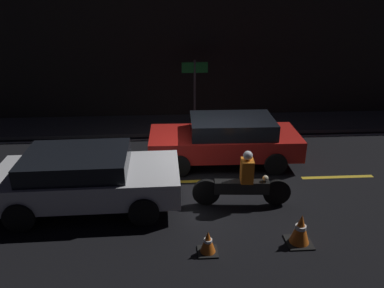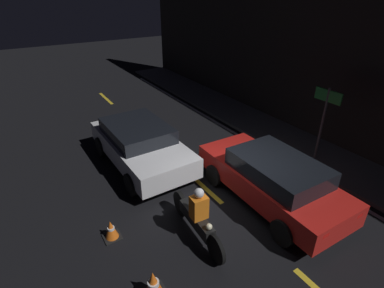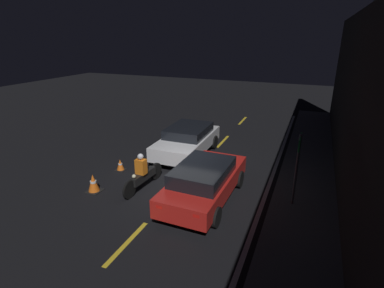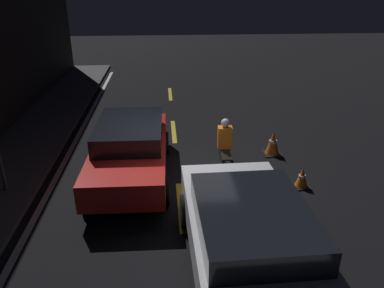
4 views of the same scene
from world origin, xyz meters
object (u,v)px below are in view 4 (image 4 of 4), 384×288
(traffic_cone_near, at_px, (302,178))
(taxi_red, at_px, (130,148))
(motorcycle, at_px, (225,151))
(sedan_white, at_px, (249,233))
(traffic_cone_mid, at_px, (273,143))

(traffic_cone_near, bearing_deg, taxi_red, 77.11)
(taxi_red, relative_size, motorcycle, 1.86)
(taxi_red, bearing_deg, motorcycle, 91.93)
(sedan_white, relative_size, traffic_cone_mid, 6.38)
(taxi_red, distance_m, traffic_cone_mid, 4.04)
(sedan_white, distance_m, motorcycle, 3.66)
(sedan_white, relative_size, taxi_red, 0.98)
(sedan_white, distance_m, traffic_cone_near, 3.33)
(sedan_white, relative_size, traffic_cone_near, 8.72)
(sedan_white, xyz_separation_m, taxi_red, (3.61, 2.18, -0.01))
(taxi_red, bearing_deg, traffic_cone_mid, 104.67)
(sedan_white, height_order, taxi_red, taxi_red)
(taxi_red, distance_m, motorcycle, 2.38)
(traffic_cone_near, relative_size, traffic_cone_mid, 0.73)
(traffic_cone_near, height_order, traffic_cone_mid, traffic_cone_mid)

